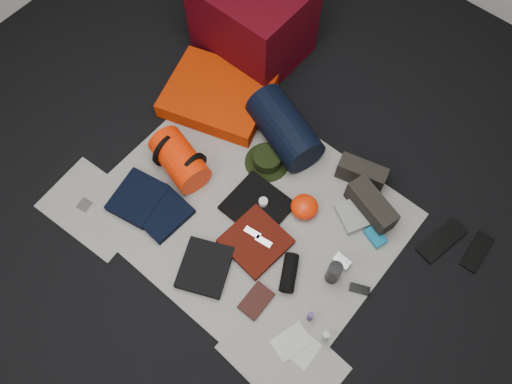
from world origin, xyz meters
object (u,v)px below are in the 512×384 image
Objects in this scene: paperback_book at (256,301)px; navy_duffel at (285,128)px; stuff_sack at (180,160)px; water_bottle at (334,273)px; red_cabinet at (253,19)px; compact_camera at (342,262)px; sleeping_pad at (218,95)px.

navy_duffel is at bearing 118.85° from paperback_book.
stuff_sack is 1.08m from water_bottle.
navy_duffel is at bearing 145.28° from water_bottle.
compact_camera is (1.34, -0.84, -0.24)m from red_cabinet.
sleeping_pad is 3.47× the size of paperback_book.
water_bottle reaches higher than sleeping_pad.
navy_duffel is at bearing -35.33° from red_cabinet.
stuff_sack is (0.16, -0.50, 0.05)m from sleeping_pad.
red_cabinet reaches higher than stuff_sack.
sleeping_pad is at bearing 164.96° from compact_camera.
water_bottle is at bearing 1.72° from stuff_sack.
stuff_sack reaches higher than water_bottle.
compact_camera is at bearing -31.99° from red_cabinet.
sleeping_pad reaches higher than compact_camera.
navy_duffel is at bearing 4.72° from sleeping_pad.
navy_duffel is at bearing 152.38° from compact_camera.
stuff_sack reaches higher than sleeping_pad.
navy_duffel is 0.84m from compact_camera.
compact_camera is 0.51m from paperback_book.
stuff_sack is 1.98× the size of paperback_book.
water_bottle reaches higher than paperback_book.
stuff_sack is 0.64m from navy_duffel.
stuff_sack is 0.91m from paperback_book.
navy_duffel is 1.01m from paperback_book.
stuff_sack is at bearing -72.39° from sleeping_pad.
water_bottle is at bearing 55.94° from paperback_book.
stuff_sack is at bearing -74.62° from red_cabinet.
compact_camera is (1.07, 0.14, -0.09)m from stuff_sack.
paperback_book is (0.85, -0.33, -0.09)m from stuff_sack.
water_bottle reaches higher than compact_camera.
stuff_sack is 0.73× the size of navy_duffel.
navy_duffel is 2.71× the size of paperback_book.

